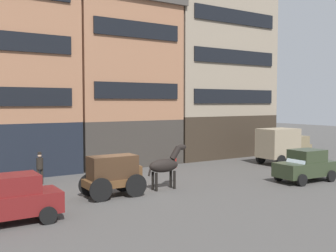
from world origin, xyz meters
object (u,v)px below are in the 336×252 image
Objects in this scene: draft_horse at (165,165)px; fire_hydrant_curbside at (175,162)px; delivery_truck_near at (283,144)px; sedan_dark at (10,199)px; sedan_light at (306,166)px; pedestrian_officer at (40,167)px; cargo_wagon at (114,173)px.

fire_hydrant_curbside is at bearing 52.12° from draft_horse.
draft_horse is 2.82× the size of fire_hydrant_curbside.
delivery_truck_near is 20.56m from sedan_dark.
sedan_light is at bearing -2.72° from sedan_dark.
pedestrian_officer is at bearing 172.76° from delivery_truck_near.
sedan_dark is (-5.09, -1.86, -0.23)m from cargo_wagon.
delivery_truck_near is 8.35m from fire_hydrant_curbside.
draft_horse is 12.31m from delivery_truck_near.
pedestrian_officer is 2.16× the size of fire_hydrant_curbside.
cargo_wagon is 0.79× the size of sedan_dark.
cargo_wagon reaches higher than pedestrian_officer.
sedan_dark is at bearing -113.29° from pedestrian_officer.
draft_horse reaches higher than pedestrian_officer.
sedan_dark reaches higher than fire_hydrant_curbside.
cargo_wagon reaches higher than sedan_dark.
draft_horse is 8.26m from sedan_dark.
delivery_truck_near is 1.17× the size of sedan_dark.
cargo_wagon is at bearing 179.99° from draft_horse.
cargo_wagon is at bearing 20.05° from sedan_dark.
cargo_wagon is 5.31m from pedestrian_officer.
delivery_truck_near is at bearing 12.62° from sedan_dark.
pedestrian_officer is at bearing 114.71° from cargo_wagon.
cargo_wagon is 0.67× the size of delivery_truck_near.
delivery_truck_near is at bearing -19.53° from fire_hydrant_curbside.
sedan_light is (10.82, -2.61, -0.23)m from cargo_wagon.
draft_horse reaches higher than sedan_dark.
cargo_wagon is 3.51× the size of fire_hydrant_curbside.
fire_hydrant_curbside is at bearing 37.07° from cargo_wagon.
delivery_truck_near is 5.25× the size of fire_hydrant_curbside.
delivery_truck_near reaches higher than draft_horse.
cargo_wagon is at bearing 166.42° from sedan_light.
delivery_truck_near is 2.43× the size of pedestrian_officer.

